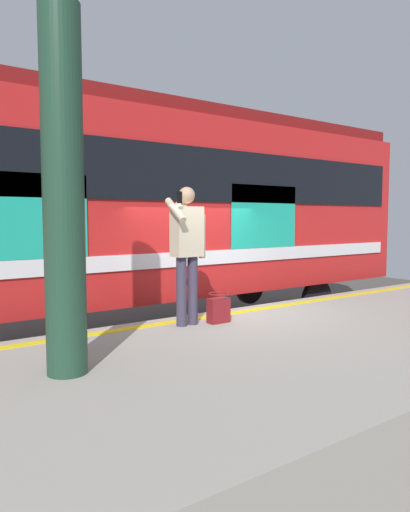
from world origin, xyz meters
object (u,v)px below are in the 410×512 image
train_carriage (127,202)px  passenger (187,244)px  handbag (218,309)px  station_column (63,194)px

train_carriage → passenger: size_ratio=6.53×
train_carriage → handbag: (0.00, 2.75, -1.54)m
handbag → train_carriage: bearing=-90.0°
passenger → station_column: bearing=26.7°
passenger → handbag: 1.02m
train_carriage → passenger: (0.43, 2.61, -0.63)m
passenger → handbag: passenger is taller
passenger → handbag: size_ratio=4.49×
passenger → station_column: 2.33m
handbag → station_column: size_ratio=0.12×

